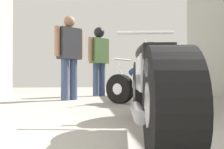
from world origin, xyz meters
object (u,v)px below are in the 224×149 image
motorcycle_black_naked (151,85)px  mechanic_in_blue (69,52)px  motorcycle_maroon_cruiser (153,85)px  mechanic_with_helmet (99,55)px

motorcycle_black_naked → mechanic_in_blue: (-1.41, 1.28, 0.66)m
motorcycle_maroon_cruiser → motorcycle_black_naked: motorcycle_maroon_cruiser is taller
motorcycle_black_naked → mechanic_in_blue: mechanic_in_blue is taller
motorcycle_black_naked → mechanic_with_helmet: 2.54m
motorcycle_maroon_cruiser → mechanic_in_blue: 3.42m
motorcycle_black_naked → mechanic_with_helmet: size_ratio=0.76×
motorcycle_maroon_cruiser → mechanic_in_blue: (-0.86, 3.26, 0.60)m
motorcycle_maroon_cruiser → motorcycle_black_naked: (0.55, 1.98, -0.07)m
motorcycle_maroon_cruiser → motorcycle_black_naked: 2.06m
mechanic_in_blue → mechanic_with_helmet: 1.27m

